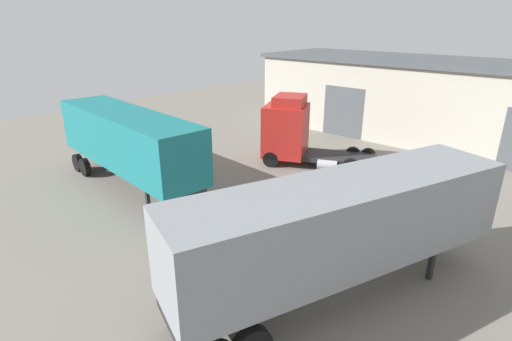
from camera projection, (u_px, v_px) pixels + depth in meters
ground_plane at (292, 234)px, 16.18m from camera, size 60.00×60.00×0.00m
warehouse_building at (448, 101)px, 27.73m from camera, size 27.23×8.36×5.51m
tractor_unit_red at (294, 132)px, 23.52m from camera, size 6.95×5.02×4.04m
container_trailer_green at (128, 140)px, 19.73m from camera, size 10.59×3.43×3.95m
container_trailer_black at (341, 226)px, 11.71m from camera, size 6.11×11.06×3.87m
traffic_cone at (341, 199)px, 18.75m from camera, size 0.40×0.40×0.55m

